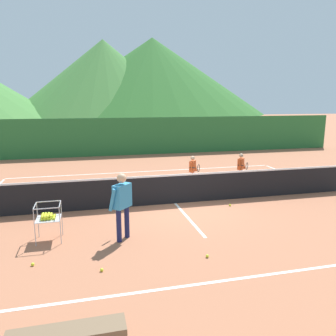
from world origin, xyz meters
name	(u,v)px	position (x,y,z in m)	size (l,w,h in m)	color
ground_plane	(175,203)	(0.00, 0.00, 0.00)	(120.00, 120.00, 0.00)	#A86647
line_baseline_near	(241,278)	(0.00, -4.80, 0.00)	(12.38, 0.08, 0.01)	white
line_baseline_far	(147,171)	(0.00, 5.10, 0.00)	(12.38, 0.08, 0.01)	white
line_sideline_east	(336,191)	(6.19, 0.00, 0.00)	(0.08, 9.90, 0.01)	white
line_service_center	(175,203)	(0.00, 0.00, 0.00)	(0.08, 5.73, 0.01)	white
tennis_net	(175,189)	(0.00, 0.00, 0.50)	(12.63, 0.08, 1.05)	#333338
instructor	(122,200)	(-1.97, -2.44, 0.98)	(0.60, 0.78, 1.63)	#191E4C
student_0	(193,168)	(1.22, 1.91, 0.73)	(0.42, 0.68, 1.21)	silver
student_1	(241,166)	(3.17, 1.76, 0.76)	(0.46, 0.68, 1.25)	silver
ball_cart	(48,217)	(-3.70, -2.09, 0.60)	(0.58, 0.58, 0.90)	#B7B7BC
tennis_ball_0	(230,205)	(1.62, -0.69, 0.03)	(0.07, 0.07, 0.07)	yellow
tennis_ball_1	(33,264)	(-3.91, -3.33, 0.03)	(0.07, 0.07, 0.07)	yellow
tennis_ball_4	(207,256)	(-0.32, -3.84, 0.03)	(0.07, 0.07, 0.07)	yellow
tennis_ball_5	(102,270)	(-2.55, -3.90, 0.03)	(0.07, 0.07, 0.07)	yellow
windscreen_fence	(132,136)	(0.00, 10.07, 1.14)	(27.24, 0.08, 2.27)	#286B33
hill_0	(152,76)	(13.87, 72.77, 9.00)	(53.78, 53.78, 18.01)	#2D6628
hill_1	(104,77)	(2.01, 70.88, 8.42)	(41.78, 41.78, 16.84)	#427A38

